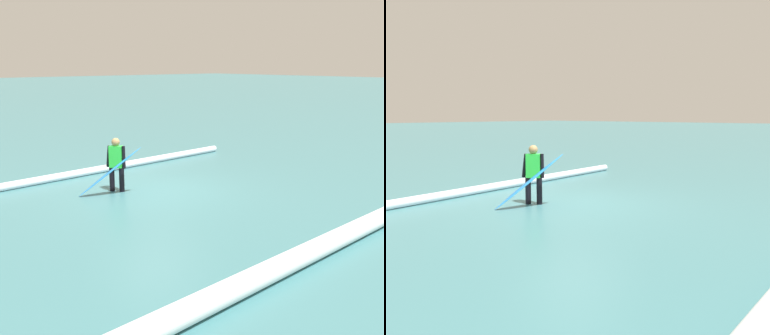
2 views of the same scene
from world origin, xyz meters
TOP-DOWN VIEW (x-y plane):
  - ground_plane at (0.00, 0.00)m, footprint 198.78×198.78m
  - surfer at (0.72, -0.64)m, footprint 0.36×0.50m
  - surfboard at (1.09, -0.39)m, footprint 1.52×1.14m
  - wave_crest_foreground at (1.86, -2.77)m, footprint 14.51×0.97m
  - wave_crest_midground at (1.12, 5.58)m, footprint 21.51×1.21m

SIDE VIEW (x-z plane):
  - ground_plane at x=0.00m, z-range 0.00..0.00m
  - wave_crest_foreground at x=1.86m, z-range 0.00..0.22m
  - wave_crest_midground at x=1.12m, z-range 0.00..0.37m
  - surfboard at x=1.09m, z-range -0.01..1.28m
  - surfer at x=0.72m, z-range 0.08..1.54m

